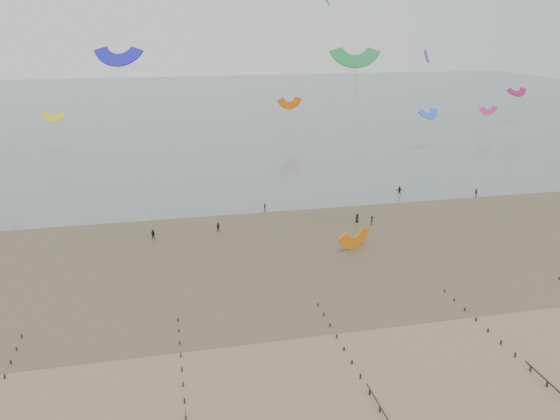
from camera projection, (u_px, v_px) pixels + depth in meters
The scene contains 5 objects.
ground at pixel (313, 363), 59.14m from camera, with size 500.00×500.00×0.00m, color brown.
sea_and_shore at pixel (233, 246), 90.13m from camera, with size 500.00×665.00×0.03m.
kitesurfers at pixel (316, 210), 105.13m from camera, with size 122.29×19.26×1.79m.
grounded_kite at pixel (354, 248), 89.41m from camera, with size 6.05×3.17×4.61m, color orange, non-canonical shape.
kites_airborne at pixel (159, 90), 134.02m from camera, with size 241.59×102.43×39.00m.
Camera 1 is at (-14.34, -48.69, 34.78)m, focal length 35.00 mm.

